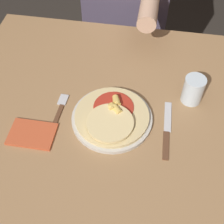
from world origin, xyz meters
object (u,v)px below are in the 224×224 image
at_px(dining_table, 117,132).
at_px(drinking_glass, 193,90).
at_px(pizza, 112,116).
at_px(person_diner, 127,4).
at_px(knife, 167,130).
at_px(plate, 112,118).
at_px(fork, 59,112).

relative_size(dining_table, drinking_glass, 11.63).
xyz_separation_m(dining_table, pizza, (-0.01, -0.04, 0.13)).
bearing_deg(person_diner, knife, -73.30).
distance_m(plate, person_diner, 0.73).
height_order(plate, knife, plate).
bearing_deg(dining_table, drinking_glass, 22.65).
height_order(plate, fork, plate).
bearing_deg(dining_table, plate, -114.96).
relative_size(pizza, fork, 1.34).
relative_size(plate, pizza, 1.09).
distance_m(pizza, knife, 0.18).
bearing_deg(person_diner, fork, -99.96).
distance_m(pizza, person_diner, 0.74).
relative_size(plate, person_diner, 0.21).
bearing_deg(pizza, plate, 93.99).
bearing_deg(drinking_glass, person_diner, 116.06).
xyz_separation_m(dining_table, knife, (0.16, -0.05, 0.11)).
bearing_deg(plate, pizza, -86.01).
distance_m(dining_table, knife, 0.20).
distance_m(dining_table, pizza, 0.14).
bearing_deg(plate, knife, -4.84).
xyz_separation_m(plate, pizza, (0.00, -0.00, 0.02)).
relative_size(dining_table, fork, 6.36).
distance_m(plate, pizza, 0.02).
bearing_deg(knife, pizza, 176.64).
relative_size(plate, fork, 1.46).
height_order(dining_table, fork, fork).
height_order(fork, person_diner, person_diner).
bearing_deg(person_diner, dining_table, -84.93).
bearing_deg(person_diner, plate, -86.25).
bearing_deg(dining_table, fork, -171.64).
distance_m(plate, fork, 0.18).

